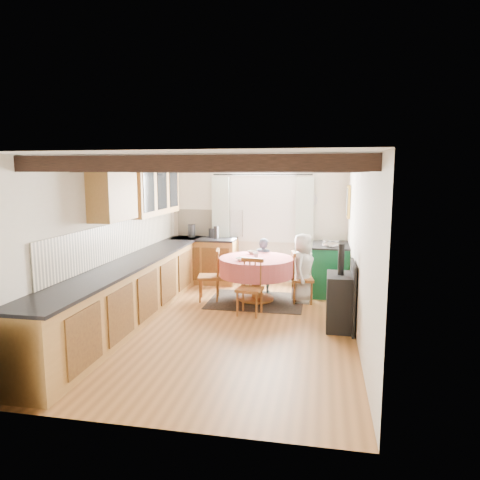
% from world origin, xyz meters
% --- Properties ---
extents(floor, '(3.60, 5.50, 0.00)m').
position_xyz_m(floor, '(0.00, 0.00, 0.00)').
color(floor, '#A76B34').
rests_on(floor, ground).
extents(ceiling, '(3.60, 5.50, 0.00)m').
position_xyz_m(ceiling, '(0.00, 0.00, 2.40)').
color(ceiling, white).
rests_on(ceiling, ground).
extents(wall_back, '(3.60, 0.00, 2.40)m').
position_xyz_m(wall_back, '(0.00, 2.75, 1.20)').
color(wall_back, silver).
rests_on(wall_back, ground).
extents(wall_front, '(3.60, 0.00, 2.40)m').
position_xyz_m(wall_front, '(0.00, -2.75, 1.20)').
color(wall_front, silver).
rests_on(wall_front, ground).
extents(wall_left, '(0.00, 5.50, 2.40)m').
position_xyz_m(wall_left, '(-1.80, 0.00, 1.20)').
color(wall_left, silver).
rests_on(wall_left, ground).
extents(wall_right, '(0.00, 5.50, 2.40)m').
position_xyz_m(wall_right, '(1.80, 0.00, 1.20)').
color(wall_right, silver).
rests_on(wall_right, ground).
extents(beam_a, '(3.60, 0.16, 0.16)m').
position_xyz_m(beam_a, '(0.00, -2.00, 2.31)').
color(beam_a, black).
rests_on(beam_a, ceiling).
extents(beam_b, '(3.60, 0.16, 0.16)m').
position_xyz_m(beam_b, '(0.00, -1.00, 2.31)').
color(beam_b, black).
rests_on(beam_b, ceiling).
extents(beam_c, '(3.60, 0.16, 0.16)m').
position_xyz_m(beam_c, '(0.00, 0.00, 2.31)').
color(beam_c, black).
rests_on(beam_c, ceiling).
extents(beam_d, '(3.60, 0.16, 0.16)m').
position_xyz_m(beam_d, '(0.00, 1.00, 2.31)').
color(beam_d, black).
rests_on(beam_d, ceiling).
extents(beam_e, '(3.60, 0.16, 0.16)m').
position_xyz_m(beam_e, '(0.00, 2.00, 2.31)').
color(beam_e, black).
rests_on(beam_e, ceiling).
extents(splash_left, '(0.02, 4.50, 0.55)m').
position_xyz_m(splash_left, '(-1.78, 0.30, 1.20)').
color(splash_left, beige).
rests_on(splash_left, wall_left).
extents(splash_back, '(1.40, 0.02, 0.55)m').
position_xyz_m(splash_back, '(-1.00, 2.73, 1.20)').
color(splash_back, beige).
rests_on(splash_back, wall_back).
extents(base_cabinet_left, '(0.60, 5.30, 0.88)m').
position_xyz_m(base_cabinet_left, '(-1.50, 0.00, 0.44)').
color(base_cabinet_left, '#A37538').
rests_on(base_cabinet_left, floor).
extents(base_cabinet_back, '(1.30, 0.60, 0.88)m').
position_xyz_m(base_cabinet_back, '(-1.05, 2.45, 0.44)').
color(base_cabinet_back, '#A37538').
rests_on(base_cabinet_back, floor).
extents(worktop_left, '(0.64, 5.30, 0.04)m').
position_xyz_m(worktop_left, '(-1.48, 0.00, 0.90)').
color(worktop_left, black).
rests_on(worktop_left, base_cabinet_left).
extents(worktop_back, '(1.30, 0.64, 0.04)m').
position_xyz_m(worktop_back, '(-1.05, 2.43, 0.90)').
color(worktop_back, black).
rests_on(worktop_back, base_cabinet_back).
extents(wall_cabinet_glass, '(0.34, 1.80, 0.90)m').
position_xyz_m(wall_cabinet_glass, '(-1.63, 1.20, 1.95)').
color(wall_cabinet_glass, '#A37538').
rests_on(wall_cabinet_glass, wall_left).
extents(wall_cabinet_solid, '(0.34, 0.90, 0.70)m').
position_xyz_m(wall_cabinet_solid, '(-1.63, -0.30, 1.90)').
color(wall_cabinet_solid, '#A37538').
rests_on(wall_cabinet_solid, wall_left).
extents(window_frame, '(1.34, 0.03, 1.54)m').
position_xyz_m(window_frame, '(0.10, 2.73, 1.60)').
color(window_frame, white).
rests_on(window_frame, wall_back).
extents(window_pane, '(1.20, 0.01, 1.40)m').
position_xyz_m(window_pane, '(0.10, 2.74, 1.60)').
color(window_pane, white).
rests_on(window_pane, wall_back).
extents(curtain_left, '(0.35, 0.10, 2.10)m').
position_xyz_m(curtain_left, '(-0.75, 2.65, 1.10)').
color(curtain_left, beige).
rests_on(curtain_left, wall_back).
extents(curtain_right, '(0.35, 0.10, 2.10)m').
position_xyz_m(curtain_right, '(0.95, 2.65, 1.10)').
color(curtain_right, beige).
rests_on(curtain_right, wall_back).
extents(curtain_rod, '(2.00, 0.03, 0.03)m').
position_xyz_m(curtain_rod, '(0.10, 2.65, 2.20)').
color(curtain_rod, black).
rests_on(curtain_rod, wall_back).
extents(wall_picture, '(0.04, 0.50, 0.60)m').
position_xyz_m(wall_picture, '(1.77, 2.30, 1.70)').
color(wall_picture, gold).
rests_on(wall_picture, wall_right).
extents(wall_plate, '(0.30, 0.02, 0.30)m').
position_xyz_m(wall_plate, '(1.05, 2.72, 1.70)').
color(wall_plate, silver).
rests_on(wall_plate, wall_back).
extents(rug, '(1.64, 1.27, 0.01)m').
position_xyz_m(rug, '(0.20, 1.27, 0.01)').
color(rug, black).
rests_on(rug, floor).
extents(dining_table, '(1.29, 1.29, 0.78)m').
position_xyz_m(dining_table, '(0.20, 1.27, 0.39)').
color(dining_table, '#C34146').
rests_on(dining_table, floor).
extents(chair_near, '(0.43, 0.45, 0.89)m').
position_xyz_m(chair_near, '(0.21, 0.51, 0.45)').
color(chair_near, brown).
rests_on(chair_near, floor).
extents(chair_left, '(0.47, 0.46, 0.91)m').
position_xyz_m(chair_left, '(-0.63, 1.19, 0.46)').
color(chair_left, brown).
rests_on(chair_left, floor).
extents(chair_right, '(0.46, 0.44, 0.90)m').
position_xyz_m(chair_right, '(0.99, 1.35, 0.45)').
color(chair_right, brown).
rests_on(chair_right, floor).
extents(aga_range, '(0.66, 1.03, 0.95)m').
position_xyz_m(aga_range, '(1.47, 2.06, 0.47)').
color(aga_range, '#0D4625').
rests_on(aga_range, floor).
extents(cast_iron_stove, '(0.37, 0.62, 1.24)m').
position_xyz_m(cast_iron_stove, '(1.58, 0.14, 0.62)').
color(cast_iron_stove, black).
rests_on(cast_iron_stove, floor).
extents(child_far, '(0.43, 0.33, 1.03)m').
position_xyz_m(child_far, '(0.24, 1.90, 0.52)').
color(child_far, '#334052').
rests_on(child_far, floor).
extents(child_right, '(0.49, 0.65, 1.20)m').
position_xyz_m(child_right, '(0.99, 1.40, 0.60)').
color(child_right, beige).
rests_on(child_right, floor).
extents(bowl_a, '(0.28, 0.28, 0.05)m').
position_xyz_m(bowl_a, '(-0.00, 0.98, 0.80)').
color(bowl_a, silver).
rests_on(bowl_a, dining_table).
extents(bowl_b, '(0.21, 0.21, 0.06)m').
position_xyz_m(bowl_b, '(0.08, 1.63, 0.80)').
color(bowl_b, silver).
rests_on(bowl_b, dining_table).
extents(cup, '(0.13, 0.13, 0.10)m').
position_xyz_m(cup, '(0.20, 1.23, 0.82)').
color(cup, silver).
rests_on(cup, dining_table).
extents(canister_tall, '(0.15, 0.15, 0.27)m').
position_xyz_m(canister_tall, '(-1.34, 2.51, 1.05)').
color(canister_tall, '#262628').
rests_on(canister_tall, worktop_back).
extents(canister_wide, '(0.16, 0.16, 0.18)m').
position_xyz_m(canister_wide, '(-0.91, 2.56, 1.01)').
color(canister_wide, '#262628').
rests_on(canister_wide, worktop_back).
extents(canister_slim, '(0.09, 0.09, 0.26)m').
position_xyz_m(canister_slim, '(-0.78, 2.35, 1.05)').
color(canister_slim, '#262628').
rests_on(canister_slim, worktop_back).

